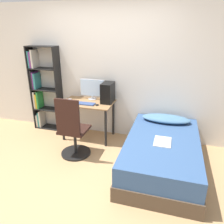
# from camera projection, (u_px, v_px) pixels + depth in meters

# --- Properties ---
(ground_plane) EXTENTS (14.00, 14.00, 0.00)m
(ground_plane) POSITION_uv_depth(u_px,v_px,m) (74.00, 177.00, 3.21)
(ground_plane) COLOR tan
(wall_back) EXTENTS (8.00, 0.05, 2.50)m
(wall_back) POSITION_uv_depth(u_px,v_px,m) (106.00, 72.00, 4.15)
(wall_back) COLOR silver
(wall_back) RESTS_ON ground_plane
(desk) EXTENTS (0.96, 0.60, 0.73)m
(desk) POSITION_uv_depth(u_px,v_px,m) (88.00, 108.00, 4.16)
(desk) COLOR #997047
(desk) RESTS_ON ground_plane
(bookshelf) EXTENTS (0.61, 0.26, 1.72)m
(bookshelf) POSITION_uv_depth(u_px,v_px,m) (42.00, 90.00, 4.51)
(bookshelf) COLOR black
(bookshelf) RESTS_ON ground_plane
(office_chair) EXTENTS (0.51, 0.51, 1.06)m
(office_chair) POSITION_uv_depth(u_px,v_px,m) (73.00, 134.00, 3.59)
(office_chair) COLOR black
(office_chair) RESTS_ON ground_plane
(bed) EXTENTS (1.09, 1.86, 0.50)m
(bed) POSITION_uv_depth(u_px,v_px,m) (162.00, 153.00, 3.35)
(bed) COLOR #4C3D2D
(bed) RESTS_ON ground_plane
(pillow) EXTENTS (0.83, 0.36, 0.11)m
(pillow) POSITION_uv_depth(u_px,v_px,m) (166.00, 119.00, 3.84)
(pillow) COLOR teal
(pillow) RESTS_ON bed
(magazine) EXTENTS (0.24, 0.32, 0.01)m
(magazine) POSITION_uv_depth(u_px,v_px,m) (163.00, 142.00, 3.17)
(magazine) COLOR silver
(magazine) RESTS_ON bed
(monitor) EXTENTS (0.49, 0.16, 0.40)m
(monitor) POSITION_uv_depth(u_px,v_px,m) (92.00, 89.00, 4.21)
(monitor) COLOR #B7B7BC
(monitor) RESTS_ON desk
(keyboard) EXTENTS (0.39, 0.14, 0.02)m
(keyboard) POSITION_uv_depth(u_px,v_px,m) (85.00, 104.00, 4.01)
(keyboard) COLOR #33477A
(keyboard) RESTS_ON desk
(pc_tower) EXTENTS (0.20, 0.34, 0.37)m
(pc_tower) POSITION_uv_depth(u_px,v_px,m) (108.00, 93.00, 4.05)
(pc_tower) COLOR black
(pc_tower) RESTS_ON desk
(mouse) EXTENTS (0.06, 0.09, 0.02)m
(mouse) POSITION_uv_depth(u_px,v_px,m) (97.00, 105.00, 3.94)
(mouse) COLOR black
(mouse) RESTS_ON desk
(phone) EXTENTS (0.07, 0.14, 0.01)m
(phone) POSITION_uv_depth(u_px,v_px,m) (69.00, 100.00, 4.22)
(phone) COLOR #B7B7BC
(phone) RESTS_ON desk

